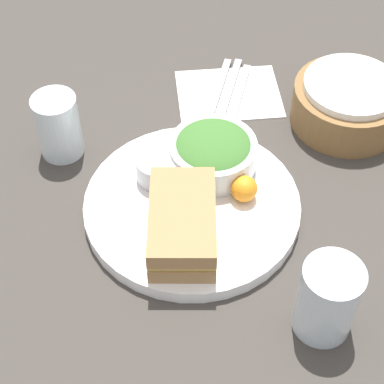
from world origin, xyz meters
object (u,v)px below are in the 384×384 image
at_px(sandwich, 182,223).
at_px(drink_glass, 327,299).
at_px(salad_bowl, 213,152).
at_px(plate, 192,206).
at_px(dressing_cup, 159,168).
at_px(fork, 218,90).
at_px(knife, 229,91).
at_px(spoon, 239,93).
at_px(water_glass, 58,126).
at_px(bread_basket, 348,103).

xyz_separation_m(sandwich, drink_glass, (0.13, 0.16, 0.01)).
bearing_deg(salad_bowl, sandwich, -23.83).
xyz_separation_m(plate, dressing_cup, (-0.05, -0.04, 0.03)).
distance_m(plate, fork, 0.26).
relative_size(plate, sandwich, 1.94).
bearing_deg(dressing_cup, plate, 39.45).
distance_m(plate, drink_glass, 0.24).
distance_m(plate, sandwich, 0.07).
height_order(drink_glass, knife, drink_glass).
relative_size(drink_glass, knife, 0.64).
xyz_separation_m(sandwich, knife, (-0.31, 0.11, -0.04)).
distance_m(salad_bowl, knife, 0.19).
xyz_separation_m(plate, spoon, (-0.24, 0.10, -0.00)).
bearing_deg(spoon, water_glass, 128.27).
xyz_separation_m(bread_basket, fork, (-0.09, -0.19, -0.03)).
distance_m(spoon, water_glass, 0.31).
bearing_deg(bread_basket, spoon, -115.63).
relative_size(knife, spoon, 1.17).
height_order(plate, fork, plate).
relative_size(plate, spoon, 2.06).
bearing_deg(sandwich, water_glass, -140.15).
bearing_deg(dressing_cup, fork, 150.95).
xyz_separation_m(plate, bread_basket, (-0.16, 0.26, 0.03)).
bearing_deg(plate, drink_glass, 36.05).
relative_size(sandwich, fork, 0.95).
bearing_deg(fork, plate, -176.07).
distance_m(knife, water_glass, 0.30).
height_order(drink_glass, bread_basket, drink_glass).
height_order(plate, salad_bowl, salad_bowl).
distance_m(salad_bowl, spoon, 0.19).
distance_m(salad_bowl, drink_glass, 0.28).
bearing_deg(knife, salad_bowl, -176.01).
xyz_separation_m(sandwich, dressing_cup, (-0.11, -0.02, -0.01)).
bearing_deg(spoon, sandwich, 177.23).
xyz_separation_m(plate, knife, (-0.25, 0.09, -0.00)).
height_order(salad_bowl, bread_basket, same).
relative_size(bread_basket, fork, 1.07).
relative_size(bread_basket, knife, 1.02).
xyz_separation_m(bread_basket, knife, (-0.08, -0.18, -0.03)).
distance_m(plate, bread_basket, 0.31).
relative_size(drink_glass, spoon, 0.75).
xyz_separation_m(drink_glass, fork, (-0.45, -0.07, -0.05)).
bearing_deg(knife, spoon, -90.00).
bearing_deg(sandwich, knife, 161.06).
bearing_deg(knife, dressing_cup, 165.95).
bearing_deg(dressing_cup, salad_bowl, 100.45).
relative_size(salad_bowl, water_glass, 1.24).
distance_m(bread_basket, fork, 0.22).
height_order(plate, bread_basket, bread_basket).
relative_size(knife, water_glass, 1.68).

